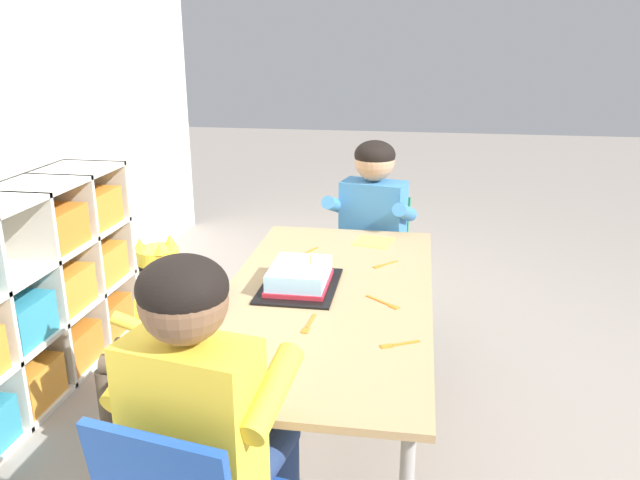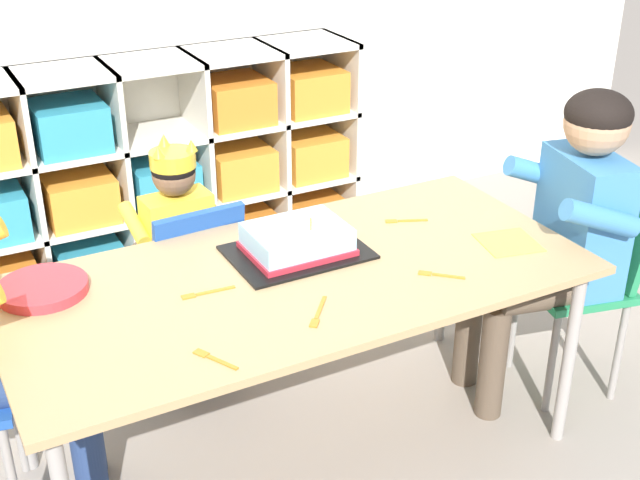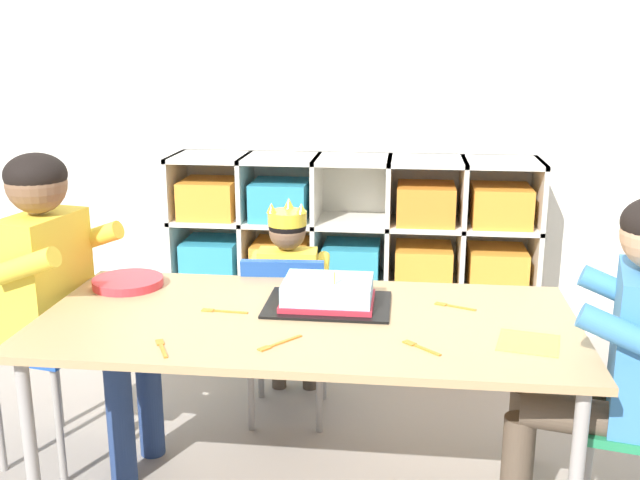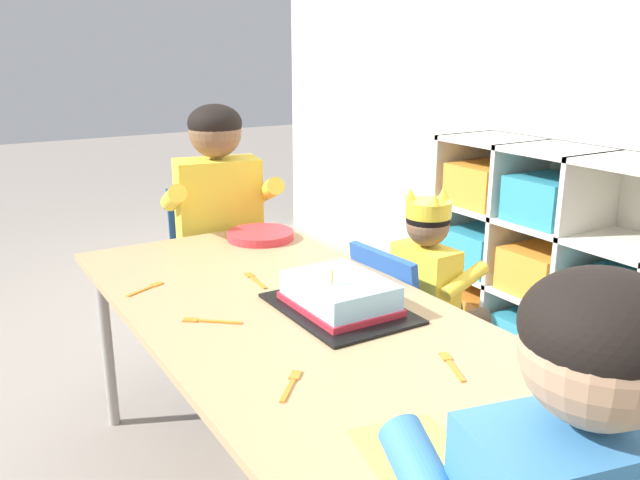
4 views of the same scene
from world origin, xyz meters
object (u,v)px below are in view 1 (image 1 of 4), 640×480
at_px(activity_table, 326,305).
at_px(classroom_chair_blue, 185,358).
at_px(birthday_cake_on_tray, 299,278).
at_px(paper_plate_stack, 212,375).
at_px(fork_near_cake_tray, 384,303).
at_px(child_with_crown, 152,323).
at_px(fork_scattered_mid_table, 309,325).
at_px(guest_at_table_side, 370,224).
at_px(classroom_chair_guest_side, 375,255).
at_px(fork_near_child_seat, 397,344).
at_px(fork_by_napkin, 384,265).
at_px(adult_helper_seated, 206,409).
at_px(fork_beside_plate_stack, 308,252).

xyz_separation_m(activity_table, classroom_chair_blue, (-0.14, 0.48, -0.18)).
relative_size(activity_table, birthday_cake_on_tray, 4.14).
bearing_deg(paper_plate_stack, fork_near_cake_tray, -36.54).
relative_size(child_with_crown, fork_scattered_mid_table, 5.82).
bearing_deg(child_with_crown, guest_at_table_side, 142.83).
xyz_separation_m(activity_table, fork_scattered_mid_table, (-0.26, 0.02, 0.05)).
relative_size(classroom_chair_guest_side, fork_near_child_seat, 5.98).
bearing_deg(guest_at_table_side, fork_scattered_mid_table, -82.41).
bearing_deg(fork_by_napkin, fork_near_cake_tray, -133.49).
xyz_separation_m(activity_table, fork_by_napkin, (0.32, -0.18, 0.05)).
bearing_deg(adult_helper_seated, fork_scattered_mid_table, -93.58).
bearing_deg(birthday_cake_on_tray, adult_helper_seated, 176.33).
height_order(child_with_crown, adult_helper_seated, adult_helper_seated).
bearing_deg(fork_by_napkin, classroom_chair_blue, 167.70).
relative_size(classroom_chair_blue, paper_plate_stack, 2.90).
relative_size(activity_table, fork_scattered_mid_table, 10.96).
height_order(activity_table, classroom_chair_blue, classroom_chair_blue).
distance_m(guest_at_table_side, fork_by_napkin, 0.55).
xyz_separation_m(adult_helper_seated, fork_near_cake_tray, (0.77, -0.37, -0.04)).
xyz_separation_m(child_with_crown, paper_plate_stack, (-0.47, -0.38, 0.10)).
distance_m(activity_table, fork_beside_plate_stack, 0.45).
distance_m(classroom_chair_guest_side, fork_beside_plate_stack, 0.63).
bearing_deg(fork_beside_plate_stack, child_with_crown, 164.69).
bearing_deg(fork_by_napkin, activity_table, -166.81).
relative_size(child_with_crown, fork_near_cake_tray, 6.77).
bearing_deg(classroom_chair_blue, fork_scattered_mid_table, 72.62).
distance_m(classroom_chair_blue, fork_scattered_mid_table, 0.53).
relative_size(classroom_chair_blue, adult_helper_seated, 0.63).
height_order(classroom_chair_blue, fork_scattered_mid_table, classroom_chair_blue).
height_order(classroom_chair_blue, paper_plate_stack, classroom_chair_blue).
bearing_deg(child_with_crown, paper_plate_stack, 35.47).
distance_m(adult_helper_seated, fork_beside_plate_stack, 1.24).
bearing_deg(fork_beside_plate_stack, adult_helper_seated, -157.82).
height_order(classroom_chair_guest_side, paper_plate_stack, classroom_chair_guest_side).
height_order(classroom_chair_guest_side, guest_at_table_side, guest_at_table_side).
relative_size(classroom_chair_blue, fork_beside_plate_stack, 5.33).
height_order(paper_plate_stack, fork_scattered_mid_table, paper_plate_stack).
bearing_deg(guest_at_table_side, paper_plate_stack, -88.68).
distance_m(activity_table, classroom_chair_blue, 0.53).
xyz_separation_m(child_with_crown, classroom_chair_guest_side, (1.12, -0.70, -0.10)).
relative_size(classroom_chair_blue, classroom_chair_guest_side, 0.94).
bearing_deg(fork_by_napkin, fork_beside_plate_stack, 115.37).
bearing_deg(fork_scattered_mid_table, birthday_cake_on_tray, 20.28).
bearing_deg(fork_beside_plate_stack, fork_scattered_mid_table, -146.60).
bearing_deg(fork_near_child_seat, guest_at_table_side, 71.83).
distance_m(classroom_chair_guest_side, fork_scattered_mid_table, 1.25).
bearing_deg(fork_near_child_seat, classroom_chair_guest_side, 70.05).
distance_m(guest_at_table_side, fork_scattered_mid_table, 1.12).
relative_size(classroom_chair_guest_side, fork_scattered_mid_table, 4.95).
height_order(adult_helper_seated, birthday_cake_on_tray, adult_helper_seated).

